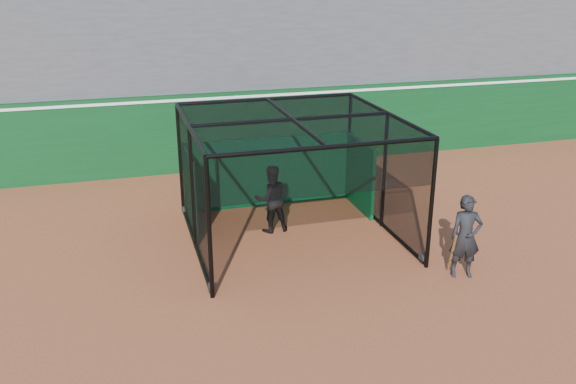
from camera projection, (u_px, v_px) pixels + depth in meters
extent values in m
plane|color=brown|center=(311.00, 289.00, 12.40)|extent=(120.00, 120.00, 0.00)
cube|color=#0A3C17|center=(230.00, 130.00, 19.63)|extent=(50.00, 0.45, 2.50)
cube|color=white|center=(229.00, 96.00, 19.25)|extent=(50.00, 0.50, 0.08)
cube|color=#4C4C4F|center=(207.00, 35.00, 22.22)|extent=(50.00, 7.85, 7.75)
cube|color=#064320|center=(269.00, 172.00, 16.56)|extent=(4.59, 0.10, 1.90)
cylinder|color=black|center=(211.00, 287.00, 12.25)|extent=(0.08, 0.22, 0.22)
cylinder|color=black|center=(422.00, 258.00, 13.47)|extent=(0.08, 0.22, 0.22)
cylinder|color=black|center=(184.00, 210.00, 16.16)|extent=(0.08, 0.22, 0.22)
cylinder|color=black|center=(350.00, 193.00, 17.39)|extent=(0.08, 0.22, 0.22)
imported|color=black|center=(271.00, 199.00, 14.89)|extent=(0.86, 0.69, 1.70)
imported|color=black|center=(466.00, 237.00, 12.66)|extent=(0.74, 0.58, 1.80)
cylinder|color=#593819|center=(452.00, 252.00, 12.76)|extent=(0.15, 0.35, 0.91)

